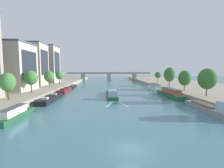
{
  "coord_description": "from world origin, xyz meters",
  "views": [
    {
      "loc": [
        -2.64,
        -16.27,
        8.68
      ],
      "look_at": [
        0.0,
        46.7,
        2.88
      ],
      "focal_mm": 24.9,
      "sensor_mm": 36.0,
      "label": 1
    }
  ],
  "objects_px": {
    "tree_left_distant": "(31,78)",
    "tree_right_distant": "(185,78)",
    "tree_left_third": "(49,76)",
    "tree_right_midway": "(158,75)",
    "tree_right_by_lamp": "(207,79)",
    "moored_boat_left_midway": "(73,87)",
    "tree_right_end_of_row": "(169,75)",
    "barge_midriver": "(112,94)",
    "tree_left_second": "(59,75)",
    "moored_boat_left_gap_after": "(65,90)",
    "moored_boat_right_upstream": "(154,87)",
    "moored_boat_right_second": "(210,108)",
    "moored_boat_right_midway": "(170,93)",
    "tree_left_nearest": "(8,82)",
    "moored_boat_left_upstream": "(16,114)",
    "moored_boat_left_downstream": "(50,98)",
    "bridge_far": "(109,75)"
  },
  "relations": [
    {
      "from": "tree_left_distant",
      "to": "tree_right_distant",
      "type": "distance_m",
      "value": 50.15
    },
    {
      "from": "tree_left_third",
      "to": "tree_right_midway",
      "type": "xyz_separation_m",
      "value": [
        50.56,
        16.39,
        0.0
      ]
    },
    {
      "from": "tree_right_by_lamp",
      "to": "tree_right_midway",
      "type": "bearing_deg",
      "value": 88.85
    },
    {
      "from": "tree_left_third",
      "to": "moored_boat_left_midway",
      "type": "bearing_deg",
      "value": 58.65
    },
    {
      "from": "tree_left_third",
      "to": "tree_right_end_of_row",
      "type": "xyz_separation_m",
      "value": [
        50.51,
        1.52,
        0.66
      ]
    },
    {
      "from": "barge_midriver",
      "to": "moored_boat_left_midway",
      "type": "bearing_deg",
      "value": 125.0
    },
    {
      "from": "barge_midriver",
      "to": "tree_left_second",
      "type": "height_order",
      "value": "tree_left_second"
    },
    {
      "from": "moored_boat_left_gap_after",
      "to": "tree_left_distant",
      "type": "relative_size",
      "value": 2.19
    },
    {
      "from": "moored_boat_right_upstream",
      "to": "tree_right_by_lamp",
      "type": "bearing_deg",
      "value": -77.18
    },
    {
      "from": "moored_boat_right_second",
      "to": "tree_left_distant",
      "type": "relative_size",
      "value": 2.18
    },
    {
      "from": "tree_left_second",
      "to": "tree_right_by_lamp",
      "type": "distance_m",
      "value": 61.98
    },
    {
      "from": "moored_boat_right_midway",
      "to": "tree_left_nearest",
      "type": "bearing_deg",
      "value": -165.12
    },
    {
      "from": "tree_left_distant",
      "to": "tree_right_by_lamp",
      "type": "relative_size",
      "value": 0.92
    },
    {
      "from": "moored_boat_left_midway",
      "to": "tree_right_end_of_row",
      "type": "bearing_deg",
      "value": -12.76
    },
    {
      "from": "tree_left_second",
      "to": "moored_boat_right_upstream",
      "type": "bearing_deg",
      "value": -15.11
    },
    {
      "from": "tree_left_nearest",
      "to": "moored_boat_left_upstream",
      "type": "bearing_deg",
      "value": -53.81
    },
    {
      "from": "moored_boat_left_downstream",
      "to": "moored_boat_left_midway",
      "type": "height_order",
      "value": "moored_boat_left_downstream"
    },
    {
      "from": "moored_boat_right_second",
      "to": "tree_left_nearest",
      "type": "distance_m",
      "value": 44.5
    },
    {
      "from": "barge_midriver",
      "to": "tree_left_third",
      "type": "height_order",
      "value": "tree_left_third"
    },
    {
      "from": "tree_right_by_lamp",
      "to": "moored_boat_right_upstream",
      "type": "bearing_deg",
      "value": 102.82
    },
    {
      "from": "moored_boat_left_downstream",
      "to": "tree_left_third",
      "type": "distance_m",
      "value": 22.38
    },
    {
      "from": "moored_boat_left_downstream",
      "to": "barge_midriver",
      "type": "bearing_deg",
      "value": 19.46
    },
    {
      "from": "bridge_far",
      "to": "barge_midriver",
      "type": "bearing_deg",
      "value": -90.54
    },
    {
      "from": "tree_left_third",
      "to": "tree_right_distant",
      "type": "relative_size",
      "value": 0.97
    },
    {
      "from": "moored_boat_left_upstream",
      "to": "tree_left_third",
      "type": "bearing_deg",
      "value": 100.82
    },
    {
      "from": "tree_left_third",
      "to": "tree_right_midway",
      "type": "distance_m",
      "value": 53.15
    },
    {
      "from": "moored_boat_left_midway",
      "to": "tree_right_end_of_row",
      "type": "relative_size",
      "value": 1.55
    },
    {
      "from": "barge_midriver",
      "to": "moored_boat_right_second",
      "type": "bearing_deg",
      "value": -46.25
    },
    {
      "from": "moored_boat_left_gap_after",
      "to": "moored_boat_left_downstream",
      "type": "bearing_deg",
      "value": -89.16
    },
    {
      "from": "tree_left_distant",
      "to": "tree_right_by_lamp",
      "type": "height_order",
      "value": "tree_right_by_lamp"
    },
    {
      "from": "moored_boat_left_upstream",
      "to": "tree_left_distant",
      "type": "relative_size",
      "value": 1.53
    },
    {
      "from": "moored_boat_left_downstream",
      "to": "tree_right_end_of_row",
      "type": "bearing_deg",
      "value": 27.0
    },
    {
      "from": "tree_left_second",
      "to": "moored_boat_left_downstream",
      "type": "bearing_deg",
      "value": -78.1
    },
    {
      "from": "barge_midriver",
      "to": "moored_boat_right_midway",
      "type": "xyz_separation_m",
      "value": [
        18.59,
        -2.05,
        0.37
      ]
    },
    {
      "from": "barge_midriver",
      "to": "tree_left_nearest",
      "type": "distance_m",
      "value": 28.42
    },
    {
      "from": "bridge_far",
      "to": "tree_right_midway",
      "type": "bearing_deg",
      "value": -59.44
    },
    {
      "from": "moored_boat_right_midway",
      "to": "bridge_far",
      "type": "distance_m",
      "value": 77.19
    },
    {
      "from": "tree_left_nearest",
      "to": "tree_right_midway",
      "type": "bearing_deg",
      "value": 41.36
    },
    {
      "from": "moored_boat_right_midway",
      "to": "tree_left_distant",
      "type": "relative_size",
      "value": 2.21
    },
    {
      "from": "barge_midriver",
      "to": "moored_boat_right_upstream",
      "type": "height_order",
      "value": "barge_midriver"
    },
    {
      "from": "moored_boat_right_second",
      "to": "tree_right_end_of_row",
      "type": "xyz_separation_m",
      "value": [
        6.37,
        35.87,
        5.72
      ]
    },
    {
      "from": "tree_left_second",
      "to": "moored_boat_left_gap_after",
      "type": "bearing_deg",
      "value": -67.89
    },
    {
      "from": "tree_right_by_lamp",
      "to": "moored_boat_left_midway",
      "type": "bearing_deg",
      "value": 139.97
    },
    {
      "from": "tree_left_nearest",
      "to": "tree_right_by_lamp",
      "type": "xyz_separation_m",
      "value": [
        49.33,
        3.19,
        0.42
      ]
    },
    {
      "from": "moored_boat_left_downstream",
      "to": "tree_left_second",
      "type": "height_order",
      "value": "tree_left_second"
    },
    {
      "from": "barge_midriver",
      "to": "moored_boat_right_second",
      "type": "xyz_separation_m",
      "value": [
        19.23,
        -20.09,
        0.08
      ]
    },
    {
      "from": "tree_left_nearest",
      "to": "tree_right_midway",
      "type": "height_order",
      "value": "tree_left_nearest"
    },
    {
      "from": "moored_boat_left_midway",
      "to": "tree_right_distant",
      "type": "distance_m",
      "value": 49.5
    },
    {
      "from": "tree_right_end_of_row",
      "to": "barge_midriver",
      "type": "bearing_deg",
      "value": -148.35
    },
    {
      "from": "moored_boat_left_gap_after",
      "to": "tree_left_distant",
      "type": "bearing_deg",
      "value": -123.41
    }
  ]
}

